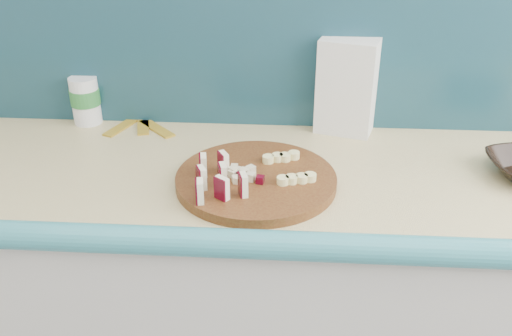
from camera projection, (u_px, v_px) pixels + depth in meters
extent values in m
cube|color=beige|center=(246.00, 317.00, 1.61)|extent=(2.20, 0.60, 0.88)
cube|color=tan|center=(245.00, 176.00, 1.39)|extent=(2.20, 0.60, 0.03)
cube|color=teal|center=(232.00, 250.00, 1.13)|extent=(2.20, 0.06, 0.03)
cube|color=teal|center=(253.00, 37.00, 1.52)|extent=(2.20, 0.02, 0.50)
cylinder|color=#421C0E|center=(256.00, 180.00, 1.32)|extent=(0.48, 0.48, 0.02)
cube|color=#F8EBC6|center=(200.00, 191.00, 1.20)|extent=(0.02, 0.03, 0.05)
cube|color=#460513|center=(197.00, 192.00, 1.20)|extent=(0.01, 0.03, 0.05)
cube|color=#F8EBC6|center=(202.00, 178.00, 1.25)|extent=(0.02, 0.03, 0.05)
cube|color=#460513|center=(198.00, 178.00, 1.25)|extent=(0.01, 0.03, 0.05)
cube|color=#F8EBC6|center=(204.00, 165.00, 1.30)|extent=(0.02, 0.03, 0.05)
cube|color=#460513|center=(200.00, 166.00, 1.30)|extent=(0.01, 0.03, 0.05)
cube|color=#F8EBC6|center=(222.00, 188.00, 1.21)|extent=(0.02, 0.03, 0.05)
cube|color=#460513|center=(218.00, 188.00, 1.21)|extent=(0.01, 0.03, 0.05)
cube|color=#F8EBC6|center=(223.00, 175.00, 1.27)|extent=(0.02, 0.03, 0.05)
cube|color=#460513|center=(220.00, 175.00, 1.26)|extent=(0.01, 0.03, 0.05)
cube|color=#F8EBC6|center=(224.00, 162.00, 1.32)|extent=(0.02, 0.03, 0.05)
cube|color=#460513|center=(220.00, 163.00, 1.31)|extent=(0.01, 0.03, 0.05)
cube|color=#F8EBC6|center=(244.00, 185.00, 1.23)|extent=(0.02, 0.03, 0.05)
cube|color=#460513|center=(240.00, 185.00, 1.22)|extent=(0.01, 0.03, 0.05)
cube|color=beige|center=(250.00, 173.00, 1.31)|extent=(0.02, 0.02, 0.02)
cube|color=beige|center=(251.00, 171.00, 1.31)|extent=(0.02, 0.02, 0.02)
cube|color=#460513|center=(250.00, 169.00, 1.32)|extent=(0.02, 0.02, 0.02)
cube|color=beige|center=(246.00, 171.00, 1.31)|extent=(0.02, 0.02, 0.02)
cube|color=beige|center=(242.00, 171.00, 1.32)|extent=(0.02, 0.02, 0.02)
cube|color=beige|center=(237.00, 171.00, 1.31)|extent=(0.02, 0.02, 0.02)
cube|color=beige|center=(242.00, 174.00, 1.30)|extent=(0.02, 0.02, 0.02)
cube|color=beige|center=(240.00, 175.00, 1.30)|extent=(0.02, 0.02, 0.02)
cube|color=#460513|center=(240.00, 178.00, 1.29)|extent=(0.02, 0.02, 0.02)
cube|color=beige|center=(246.00, 176.00, 1.29)|extent=(0.02, 0.02, 0.02)
cube|color=beige|center=(250.00, 177.00, 1.29)|extent=(0.02, 0.02, 0.02)
cube|color=beige|center=(249.00, 174.00, 1.30)|extent=(0.02, 0.02, 0.02)
cube|color=beige|center=(253.00, 174.00, 1.30)|extent=(0.02, 0.02, 0.02)
cylinder|color=#F2E994|center=(283.00, 181.00, 1.28)|extent=(0.03, 0.03, 0.02)
cylinder|color=#F2E994|center=(293.00, 180.00, 1.28)|extent=(0.03, 0.03, 0.02)
cylinder|color=#F2E994|center=(302.00, 178.00, 1.29)|extent=(0.03, 0.03, 0.02)
cylinder|color=#F2E994|center=(311.00, 177.00, 1.29)|extent=(0.03, 0.03, 0.02)
cylinder|color=#F2E994|center=(268.00, 159.00, 1.37)|extent=(0.03, 0.03, 0.02)
cylinder|color=#F2E994|center=(277.00, 158.00, 1.38)|extent=(0.03, 0.03, 0.02)
cylinder|color=#F2E994|center=(285.00, 157.00, 1.38)|extent=(0.03, 0.03, 0.02)
cylinder|color=#F2E994|center=(294.00, 155.00, 1.39)|extent=(0.03, 0.03, 0.02)
cube|color=white|center=(347.00, 86.00, 1.54)|extent=(0.17, 0.14, 0.26)
cylinder|color=white|center=(85.00, 100.00, 1.61)|extent=(0.08, 0.08, 0.13)
cylinder|color=#2D7C36|center=(85.00, 97.00, 1.60)|extent=(0.08, 0.08, 0.04)
cube|color=gold|center=(123.00, 126.00, 1.61)|extent=(0.08, 0.15, 0.01)
cube|color=gold|center=(143.00, 124.00, 1.62)|extent=(0.07, 0.15, 0.01)
cube|color=gold|center=(157.00, 128.00, 1.60)|extent=(0.12, 0.13, 0.01)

